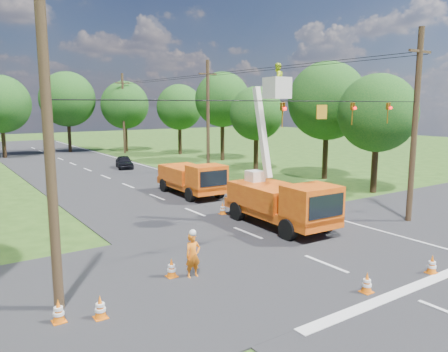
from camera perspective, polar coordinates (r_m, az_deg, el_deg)
ground at (r=34.05m, az=-12.42°, el=-1.32°), size 140.00×140.00×0.00m
road_main at (r=34.05m, az=-12.42°, el=-1.32°), size 12.00×100.00×0.06m
road_cross at (r=19.06m, az=8.67°, el=-9.65°), size 56.00×10.00×0.07m
stop_bar at (r=15.94m, az=21.90°, el=-14.13°), size 9.00×0.45×0.02m
edge_line at (r=36.46m, az=-4.24°, el=-0.42°), size 0.12×90.00×0.02m
bucket_truck at (r=22.16m, az=7.51°, el=-2.37°), size 2.85×6.70×8.17m
second_truck at (r=29.75m, az=-4.16°, el=-0.29°), size 2.65×6.26×2.31m
ground_worker at (r=15.90m, az=-4.08°, el=-10.33°), size 0.60×0.39×1.64m
distant_car at (r=43.67m, az=-12.90°, el=1.80°), size 2.28×3.84×1.22m
traffic_cone_0 at (r=15.52m, az=18.16°, el=-13.13°), size 0.38×0.38×0.71m
traffic_cone_1 at (r=18.02m, az=25.52°, el=-10.41°), size 0.38×0.38×0.71m
traffic_cone_2 at (r=24.71m, az=-0.18°, el=-4.25°), size 0.38×0.38×0.71m
traffic_cone_3 at (r=26.69m, az=0.63°, el=-3.23°), size 0.38×0.38×0.71m
traffic_cone_4 at (r=16.12m, az=-6.87°, el=-11.85°), size 0.38×0.38×0.71m
traffic_cone_5 at (r=13.67m, az=-15.86°, el=-16.18°), size 0.38×0.38×0.71m
traffic_cone_6 at (r=13.81m, az=-20.80°, el=-16.18°), size 0.38×0.38×0.71m
traffic_cone_7 at (r=33.15m, az=-5.13°, el=-0.79°), size 0.38×0.38×0.71m
pole_right_near at (r=24.68m, az=23.67°, el=6.10°), size 1.80×0.30×10.00m
pole_right_mid at (r=39.16m, az=-2.11°, el=7.78°), size 1.80×0.30×10.00m
pole_right_far at (r=57.08m, az=-12.99°, el=8.04°), size 1.80×0.30×10.00m
pole_left at (r=13.53m, az=-21.76°, el=1.59°), size 0.30×0.30×9.00m
signal_span at (r=19.63m, az=13.92°, el=8.23°), size 18.00×0.29×1.07m
tree_right_a at (r=32.18m, az=19.41°, el=7.74°), size 5.40×5.40×8.28m
tree_right_b at (r=37.15m, az=13.33°, el=9.51°), size 6.40×6.40×9.65m
tree_right_c at (r=41.07m, az=4.26°, el=8.12°), size 5.00×5.00×7.83m
tree_right_d at (r=48.46m, az=-0.21°, el=9.94°), size 6.00×6.00×9.70m
tree_right_e at (r=54.78m, az=-5.85°, el=8.92°), size 5.60×5.60×8.63m
tree_far_a at (r=56.60m, az=-27.15°, el=8.35°), size 6.60×6.60×9.50m
tree_far_b at (r=60.12m, az=-19.78°, el=9.41°), size 7.00×7.00×10.32m
tree_far_c at (r=59.30m, az=-12.84°, el=9.01°), size 6.20×6.20×9.18m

